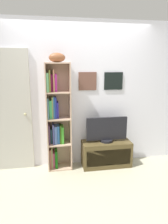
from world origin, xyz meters
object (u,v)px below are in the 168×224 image
(football, at_px, (57,58))
(television, at_px, (107,130))
(tv_stand, at_px, (106,153))
(door, at_px, (5,112))
(bookshelf, at_px, (56,120))

(football, xyz_separation_m, television, (0.84, -0.05, -1.24))
(tv_stand, xyz_separation_m, door, (-1.73, 0.17, 0.80))
(bookshelf, relative_size, football, 7.04)
(television, distance_m, door, 1.77)
(football, bearing_deg, bookshelf, 146.35)
(tv_stand, bearing_deg, television, 90.00)
(television, xyz_separation_m, door, (-1.73, 0.16, 0.35))
(door, bearing_deg, bookshelf, -5.81)
(television, bearing_deg, door, 174.56)
(tv_stand, bearing_deg, bookshelf, 174.86)
(bookshelf, height_order, tv_stand, bookshelf)
(door, bearing_deg, tv_stand, -5.47)
(television, height_order, door, door)
(bookshelf, distance_m, tv_stand, 1.10)
(tv_stand, height_order, door, door)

